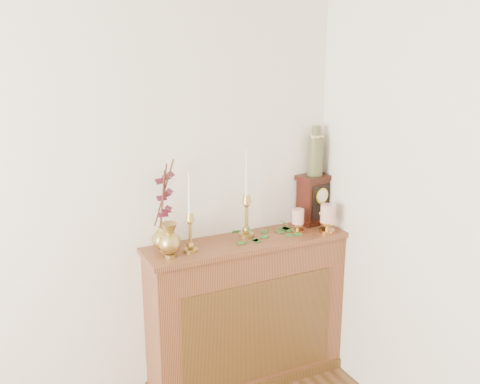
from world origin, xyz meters
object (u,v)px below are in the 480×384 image
ginger_jar (165,208)px  mantel_clock (314,199)px  candlestick_left (190,226)px  bud_vase (170,241)px  candlestick_center (247,209)px  ceramic_vase (315,153)px

ginger_jar → mantel_clock: (0.98, 0.01, -0.08)m
candlestick_left → bud_vase: size_ratio=2.35×
candlestick_center → ceramic_vase: ceramic_vase is taller
candlestick_left → ceramic_vase: bearing=8.2°
mantel_clock → ceramic_vase: (-0.00, 0.00, 0.30)m
candlestick_left → mantel_clock: (0.88, 0.12, 0.00)m
candlestick_left → mantel_clock: 0.89m
candlestick_left → candlestick_center: bearing=11.8°
ceramic_vase → mantel_clock: bearing=-78.9°
bud_vase → ginger_jar: 0.20m
candlestick_left → candlestick_center: 0.39m
candlestick_center → ceramic_vase: (0.50, 0.05, 0.28)m
candlestick_center → ginger_jar: (-0.49, 0.03, 0.06)m
bud_vase → ceramic_vase: bearing=8.7°
candlestick_left → candlestick_center: size_ratio=0.87×
candlestick_center → mantel_clock: bearing=5.1°
candlestick_left → mantel_clock: size_ratio=1.47×
bud_vase → candlestick_center: bearing=11.9°
candlestick_left → mantel_clock: bearing=8.0°
ginger_jar → bud_vase: bearing=-99.7°
bud_vase → ceramic_vase: (1.01, 0.15, 0.35)m
candlestick_left → bud_vase: candlestick_left is taller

